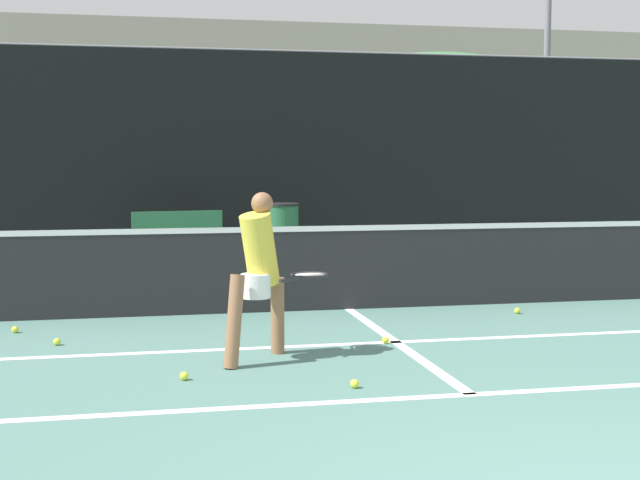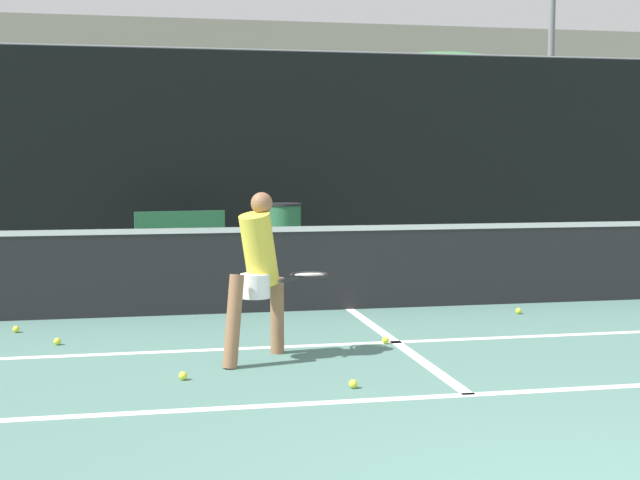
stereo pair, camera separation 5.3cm
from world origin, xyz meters
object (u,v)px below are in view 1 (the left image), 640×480
object	(u,v)px
player_practicing	(260,269)
parked_car	(94,219)
courtside_bench	(179,236)
trash_bin	(282,233)

from	to	relation	value
player_practicing	parked_car	world-z (taller)	player_practicing
courtside_bench	parked_car	bearing A→B (deg)	106.33
courtside_bench	player_practicing	bearing A→B (deg)	-95.02
player_practicing	trash_bin	world-z (taller)	player_practicing
player_practicing	courtside_bench	distance (m)	6.93
player_practicing	parked_car	bearing A→B (deg)	53.64
courtside_bench	parked_car	distance (m)	3.54
player_practicing	courtside_bench	xyz separation A→B (m)	(-0.34, 6.91, -0.31)
courtside_bench	trash_bin	size ratio (longest dim) A/B	1.52
courtside_bench	trash_bin	xyz separation A→B (m)	(1.64, -0.11, 0.03)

